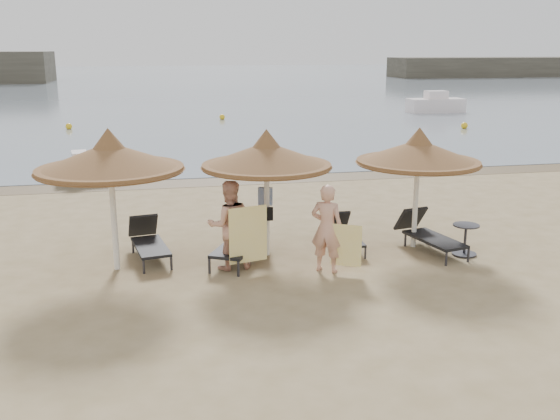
% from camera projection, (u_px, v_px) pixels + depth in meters
% --- Properties ---
extents(ground, '(160.00, 160.00, 0.00)m').
position_uv_depth(ground, '(262.00, 274.00, 13.03)').
color(ground, tan).
rests_on(ground, ground).
extents(sea, '(200.00, 140.00, 0.03)m').
position_uv_depth(sea, '(164.00, 80.00, 88.82)').
color(sea, slate).
rests_on(sea, ground).
extents(wet_sand_strip, '(200.00, 1.60, 0.01)m').
position_uv_depth(wet_sand_strip, '(215.00, 181.00, 21.94)').
color(wet_sand_strip, brown).
rests_on(wet_sand_strip, ground).
extents(palapa_left, '(3.04, 3.04, 3.01)m').
position_uv_depth(palapa_left, '(110.00, 158.00, 12.70)').
color(palapa_left, white).
rests_on(palapa_left, ground).
extents(palapa_center, '(2.90, 2.90, 2.87)m').
position_uv_depth(palapa_center, '(267.00, 156.00, 13.63)').
color(palapa_center, white).
rests_on(palapa_center, ground).
extents(palapa_right, '(2.86, 2.86, 2.83)m').
position_uv_depth(palapa_right, '(418.00, 152.00, 14.23)').
color(palapa_right, white).
rests_on(palapa_right, ground).
extents(lounger_far_left, '(0.96, 2.01, 0.86)m').
position_uv_depth(lounger_far_left, '(148.00, 240.00, 13.97)').
color(lounger_far_left, '#2C2C32').
rests_on(lounger_far_left, ground).
extents(lounger_near_left, '(1.61, 2.21, 0.96)m').
position_uv_depth(lounger_near_left, '(242.00, 239.00, 13.92)').
color(lounger_near_left, '#2C2C32').
rests_on(lounger_near_left, ground).
extents(lounger_near_right, '(0.61, 1.72, 0.76)m').
position_uv_depth(lounger_near_right, '(343.00, 233.00, 14.69)').
color(lounger_near_right, '#2C2C32').
rests_on(lounger_near_right, ground).
extents(lounger_far_right, '(1.08, 2.10, 0.90)m').
position_uv_depth(lounger_far_right, '(427.00, 233.00, 14.46)').
color(lounger_far_right, '#2C2C32').
rests_on(lounger_far_right, ground).
extents(side_table, '(0.59, 0.59, 0.71)m').
position_uv_depth(side_table, '(465.00, 241.00, 14.13)').
color(side_table, '#2C2C32').
rests_on(side_table, ground).
extents(person_left, '(1.06, 0.73, 2.22)m').
position_uv_depth(person_left, '(229.00, 218.00, 13.08)').
color(person_left, '#DD9E82').
rests_on(person_left, ground).
extents(person_right, '(1.19, 1.09, 2.18)m').
position_uv_depth(person_right, '(327.00, 221.00, 12.91)').
color(person_right, '#DD9E82').
rests_on(person_right, ground).
extents(towel_left, '(0.83, 0.24, 1.20)m').
position_uv_depth(towel_left, '(248.00, 235.00, 12.89)').
color(towel_left, yellow).
rests_on(towel_left, ground).
extents(towel_right, '(0.58, 0.32, 0.90)m').
position_uv_depth(towel_right, '(346.00, 245.00, 12.86)').
color(towel_right, yellow).
rests_on(towel_right, ground).
extents(bag_patterned, '(0.34, 0.21, 0.40)m').
position_uv_depth(bag_patterned, '(265.00, 196.00, 14.04)').
color(bag_patterned, silver).
rests_on(bag_patterned, ground).
extents(bag_dark, '(0.21, 0.08, 0.30)m').
position_uv_depth(bag_dark, '(268.00, 214.00, 13.80)').
color(bag_dark, black).
rests_on(bag_dark, ground).
extents(pedal_boat, '(2.44, 1.67, 1.05)m').
position_uv_depth(pedal_boat, '(92.00, 169.00, 22.04)').
color(pedal_boat, '#2E6FBE').
rests_on(pedal_boat, ground).
extents(buoy_left, '(0.37, 0.37, 0.37)m').
position_uv_depth(buoy_left, '(69.00, 126.00, 35.66)').
color(buoy_left, yellow).
rests_on(buoy_left, ground).
extents(buoy_mid, '(0.36, 0.36, 0.36)m').
position_uv_depth(buoy_mid, '(222.00, 117.00, 40.43)').
color(buoy_mid, yellow).
rests_on(buoy_mid, ground).
extents(buoy_right, '(0.39, 0.39, 0.39)m').
position_uv_depth(buoy_right, '(464.00, 126.00, 35.92)').
color(buoy_right, yellow).
rests_on(buoy_right, ground).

